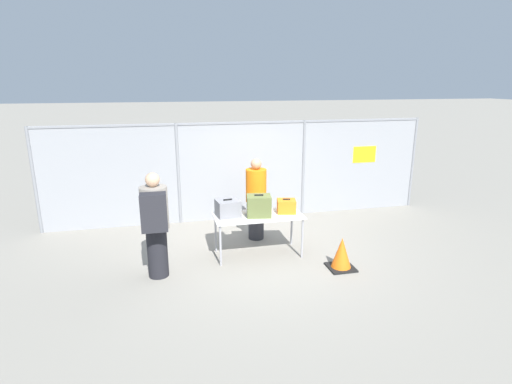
{
  "coord_description": "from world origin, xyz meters",
  "views": [
    {
      "loc": [
        -1.73,
        -6.71,
        3.14
      ],
      "look_at": [
        -0.04,
        0.63,
        1.05
      ],
      "focal_mm": 28.0,
      "sensor_mm": 36.0,
      "label": 1
    }
  ],
  "objects_px": {
    "suitcase_orange": "(286,206)",
    "security_worker_near": "(256,198)",
    "inspection_table": "(258,218)",
    "suitcase_olive": "(259,206)",
    "traffic_cone": "(342,254)",
    "suitcase_grey": "(228,208)",
    "utility_trailer": "(313,177)",
    "traveler_hooded": "(155,222)"
  },
  "relations": [
    {
      "from": "inspection_table",
      "to": "traffic_cone",
      "type": "relative_size",
      "value": 2.88
    },
    {
      "from": "inspection_table",
      "to": "security_worker_near",
      "type": "xyz_separation_m",
      "value": [
        0.14,
        0.8,
        0.15
      ]
    },
    {
      "from": "suitcase_olive",
      "to": "traveler_hooded",
      "type": "bearing_deg",
      "value": -165.23
    },
    {
      "from": "traffic_cone",
      "to": "suitcase_orange",
      "type": "bearing_deg",
      "value": 128.16
    },
    {
      "from": "utility_trailer",
      "to": "traffic_cone",
      "type": "relative_size",
      "value": 6.96
    },
    {
      "from": "suitcase_grey",
      "to": "suitcase_orange",
      "type": "relative_size",
      "value": 1.16
    },
    {
      "from": "traveler_hooded",
      "to": "security_worker_near",
      "type": "distance_m",
      "value": 2.36
    },
    {
      "from": "inspection_table",
      "to": "utility_trailer",
      "type": "height_order",
      "value": "inspection_table"
    },
    {
      "from": "suitcase_olive",
      "to": "suitcase_orange",
      "type": "xyz_separation_m",
      "value": [
        0.54,
        0.07,
        -0.07
      ]
    },
    {
      "from": "inspection_table",
      "to": "security_worker_near",
      "type": "relative_size",
      "value": 0.97
    },
    {
      "from": "suitcase_grey",
      "to": "suitcase_olive",
      "type": "bearing_deg",
      "value": -10.47
    },
    {
      "from": "suitcase_orange",
      "to": "traveler_hooded",
      "type": "xyz_separation_m",
      "value": [
        -2.36,
        -0.55,
        0.07
      ]
    },
    {
      "from": "suitcase_grey",
      "to": "security_worker_near",
      "type": "bearing_deg",
      "value": 46.6
    },
    {
      "from": "traveler_hooded",
      "to": "security_worker_near",
      "type": "xyz_separation_m",
      "value": [
        1.96,
        1.31,
        -0.11
      ]
    },
    {
      "from": "suitcase_olive",
      "to": "security_worker_near",
      "type": "bearing_deg",
      "value": 80.47
    },
    {
      "from": "traffic_cone",
      "to": "traveler_hooded",
      "type": "bearing_deg",
      "value": 173.19
    },
    {
      "from": "suitcase_orange",
      "to": "security_worker_near",
      "type": "height_order",
      "value": "security_worker_near"
    },
    {
      "from": "security_worker_near",
      "to": "suitcase_grey",
      "type": "bearing_deg",
      "value": 43.27
    },
    {
      "from": "traveler_hooded",
      "to": "traffic_cone",
      "type": "height_order",
      "value": "traveler_hooded"
    },
    {
      "from": "security_worker_near",
      "to": "suitcase_orange",
      "type": "bearing_deg",
      "value": 114.67
    },
    {
      "from": "inspection_table",
      "to": "traveler_hooded",
      "type": "bearing_deg",
      "value": -164.14
    },
    {
      "from": "inspection_table",
      "to": "suitcase_grey",
      "type": "relative_size",
      "value": 3.58
    },
    {
      "from": "suitcase_grey",
      "to": "utility_trailer",
      "type": "relative_size",
      "value": 0.12
    },
    {
      "from": "traveler_hooded",
      "to": "security_worker_near",
      "type": "relative_size",
      "value": 1.05
    },
    {
      "from": "traveler_hooded",
      "to": "suitcase_orange",
      "type": "bearing_deg",
      "value": 25.16
    },
    {
      "from": "suitcase_grey",
      "to": "utility_trailer",
      "type": "bearing_deg",
      "value": 52.41
    },
    {
      "from": "suitcase_orange",
      "to": "security_worker_near",
      "type": "relative_size",
      "value": 0.23
    },
    {
      "from": "suitcase_olive",
      "to": "utility_trailer",
      "type": "relative_size",
      "value": 0.12
    },
    {
      "from": "suitcase_orange",
      "to": "traveler_hooded",
      "type": "bearing_deg",
      "value": -166.82
    },
    {
      "from": "utility_trailer",
      "to": "traveler_hooded",
      "type": "bearing_deg",
      "value": -133.25
    },
    {
      "from": "traffic_cone",
      "to": "utility_trailer",
      "type": "bearing_deg",
      "value": 74.58
    },
    {
      "from": "suitcase_olive",
      "to": "security_worker_near",
      "type": "distance_m",
      "value": 0.85
    },
    {
      "from": "suitcase_orange",
      "to": "utility_trailer",
      "type": "height_order",
      "value": "suitcase_orange"
    },
    {
      "from": "inspection_table",
      "to": "suitcase_olive",
      "type": "bearing_deg",
      "value": -85.56
    },
    {
      "from": "inspection_table",
      "to": "suitcase_grey",
      "type": "xyz_separation_m",
      "value": [
        -0.55,
        0.07,
        0.22
      ]
    },
    {
      "from": "security_worker_near",
      "to": "utility_trailer",
      "type": "bearing_deg",
      "value": -129.57
    },
    {
      "from": "traveler_hooded",
      "to": "security_worker_near",
      "type": "bearing_deg",
      "value": 45.81
    },
    {
      "from": "security_worker_near",
      "to": "traffic_cone",
      "type": "bearing_deg",
      "value": 120.53
    },
    {
      "from": "inspection_table",
      "to": "suitcase_grey",
      "type": "distance_m",
      "value": 0.59
    },
    {
      "from": "suitcase_orange",
      "to": "traveler_hooded",
      "type": "distance_m",
      "value": 2.43
    },
    {
      "from": "suitcase_grey",
      "to": "inspection_table",
      "type": "bearing_deg",
      "value": -6.81
    },
    {
      "from": "suitcase_olive",
      "to": "utility_trailer",
      "type": "bearing_deg",
      "value": 58.04
    }
  ]
}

